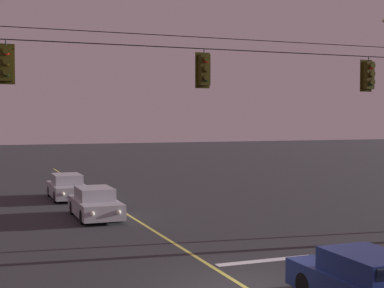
{
  "coord_description": "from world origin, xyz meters",
  "views": [
    {
      "loc": [
        -6.73,
        -13.54,
        4.5
      ],
      "look_at": [
        0.0,
        4.01,
        3.68
      ],
      "focal_mm": 53.47,
      "sensor_mm": 36.0,
      "label": 1
    }
  ],
  "objects_px": {
    "traffic_light_leftmost": "(6,63)",
    "car_waiting_near_lane": "(366,283)",
    "car_oncoming_trailing": "(67,187)",
    "traffic_light_left_inner": "(204,70)",
    "traffic_light_centre": "(369,75)",
    "car_oncoming_lead": "(95,204)"
  },
  "relations": [
    {
      "from": "car_oncoming_lead",
      "to": "car_oncoming_trailing",
      "type": "xyz_separation_m",
      "value": [
        -0.23,
        6.8,
        0.0
      ]
    },
    {
      "from": "traffic_light_left_inner",
      "to": "car_oncoming_lead",
      "type": "height_order",
      "value": "traffic_light_left_inner"
    },
    {
      "from": "car_waiting_near_lane",
      "to": "traffic_light_leftmost",
      "type": "bearing_deg",
      "value": 143.7
    },
    {
      "from": "traffic_light_left_inner",
      "to": "car_waiting_near_lane",
      "type": "relative_size",
      "value": 0.28
    },
    {
      "from": "car_oncoming_trailing",
      "to": "car_waiting_near_lane",
      "type": "bearing_deg",
      "value": -80.36
    },
    {
      "from": "car_oncoming_lead",
      "to": "car_oncoming_trailing",
      "type": "bearing_deg",
      "value": 91.9
    },
    {
      "from": "traffic_light_left_inner",
      "to": "traffic_light_centre",
      "type": "bearing_deg",
      "value": 0.0
    },
    {
      "from": "traffic_light_centre",
      "to": "car_oncoming_trailing",
      "type": "distance_m",
      "value": 18.65
    },
    {
      "from": "car_waiting_near_lane",
      "to": "car_oncoming_trailing",
      "type": "relative_size",
      "value": 0.98
    },
    {
      "from": "car_waiting_near_lane",
      "to": "car_oncoming_lead",
      "type": "bearing_deg",
      "value": 103.11
    },
    {
      "from": "car_oncoming_lead",
      "to": "traffic_light_leftmost",
      "type": "bearing_deg",
      "value": -114.96
    },
    {
      "from": "traffic_light_leftmost",
      "to": "car_waiting_near_lane",
      "type": "relative_size",
      "value": 0.28
    },
    {
      "from": "car_oncoming_trailing",
      "to": "car_oncoming_lead",
      "type": "bearing_deg",
      "value": -88.1
    },
    {
      "from": "car_oncoming_trailing",
      "to": "traffic_light_centre",
      "type": "bearing_deg",
      "value": -63.08
    },
    {
      "from": "traffic_light_centre",
      "to": "car_waiting_near_lane",
      "type": "relative_size",
      "value": 0.28
    },
    {
      "from": "car_waiting_near_lane",
      "to": "traffic_light_centre",
      "type": "bearing_deg",
      "value": 51.94
    },
    {
      "from": "traffic_light_leftmost",
      "to": "traffic_light_left_inner",
      "type": "relative_size",
      "value": 1.0
    },
    {
      "from": "traffic_light_left_inner",
      "to": "traffic_light_centre",
      "type": "xyz_separation_m",
      "value": [
        6.23,
        0.0,
        0.0
      ]
    },
    {
      "from": "traffic_light_left_inner",
      "to": "traffic_light_centre",
      "type": "relative_size",
      "value": 1.0
    },
    {
      "from": "car_waiting_near_lane",
      "to": "car_oncoming_lead",
      "type": "height_order",
      "value": "same"
    },
    {
      "from": "traffic_light_left_inner",
      "to": "traffic_light_leftmost",
      "type": "bearing_deg",
      "value": 180.0
    },
    {
      "from": "traffic_light_leftmost",
      "to": "car_oncoming_trailing",
      "type": "height_order",
      "value": "traffic_light_leftmost"
    }
  ]
}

